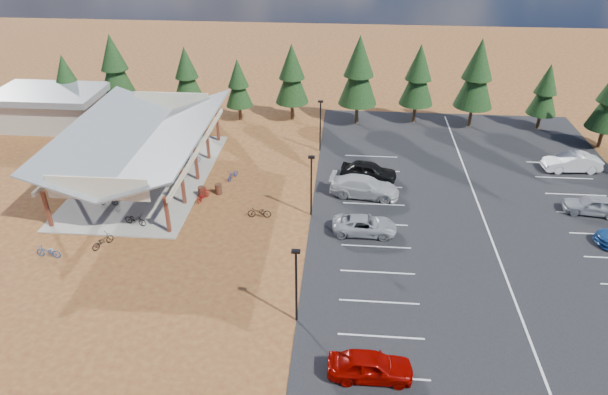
% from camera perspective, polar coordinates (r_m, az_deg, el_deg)
% --- Properties ---
extents(ground, '(140.00, 140.00, 0.00)m').
position_cam_1_polar(ground, '(41.79, -6.32, -2.95)').
color(ground, brown).
rests_on(ground, ground).
extents(asphalt_lot, '(27.00, 44.00, 0.04)m').
position_cam_1_polar(asphalt_lot, '(45.00, 18.26, -1.80)').
color(asphalt_lot, black).
rests_on(asphalt_lot, ground).
extents(concrete_pad, '(10.60, 18.60, 0.10)m').
position_cam_1_polar(concrete_pad, '(50.23, -16.16, 2.07)').
color(concrete_pad, gray).
rests_on(concrete_pad, ground).
extents(bike_pavilion, '(11.65, 19.40, 4.97)m').
position_cam_1_polar(bike_pavilion, '(48.65, -16.78, 5.99)').
color(bike_pavilion, '#5D241A').
rests_on(bike_pavilion, concrete_pad).
extents(outbuilding, '(11.00, 7.00, 3.90)m').
position_cam_1_polar(outbuilding, '(64.44, -25.07, 8.58)').
color(outbuilding, '#ADA593').
rests_on(outbuilding, ground).
extents(lamp_post_0, '(0.50, 0.25, 5.14)m').
position_cam_1_polar(lamp_post_0, '(31.37, -0.83, -8.77)').
color(lamp_post_0, black).
rests_on(lamp_post_0, ground).
extents(lamp_post_1, '(0.50, 0.25, 5.14)m').
position_cam_1_polar(lamp_post_1, '(41.37, 0.77, 1.68)').
color(lamp_post_1, black).
rests_on(lamp_post_1, ground).
extents(lamp_post_2, '(0.50, 0.25, 5.14)m').
position_cam_1_polar(lamp_post_2, '(52.22, 1.73, 7.94)').
color(lamp_post_2, black).
rests_on(lamp_post_2, ground).
extents(trash_bin_0, '(0.60, 0.60, 0.90)m').
position_cam_1_polar(trash_bin_0, '(46.08, -8.98, 0.88)').
color(trash_bin_0, '#452518').
rests_on(trash_bin_0, ground).
extents(trash_bin_1, '(0.60, 0.60, 0.90)m').
position_cam_1_polar(trash_bin_1, '(45.92, -10.72, 0.60)').
color(trash_bin_1, '#452518').
rests_on(trash_bin_1, ground).
extents(pine_0, '(2.92, 2.92, 6.81)m').
position_cam_1_polar(pine_0, '(66.29, -23.75, 11.39)').
color(pine_0, '#382314').
rests_on(pine_0, ground).
extents(pine_1, '(3.81, 3.81, 8.86)m').
position_cam_1_polar(pine_1, '(64.70, -19.35, 12.99)').
color(pine_1, '#382314').
rests_on(pine_1, ground).
extents(pine_2, '(3.30, 3.30, 7.68)m').
position_cam_1_polar(pine_2, '(62.03, -12.27, 12.59)').
color(pine_2, '#382314').
rests_on(pine_2, ground).
extents(pine_3, '(2.92, 2.92, 6.81)m').
position_cam_1_polar(pine_3, '(59.77, -6.93, 11.84)').
color(pine_3, '#382314').
rests_on(pine_3, ground).
extents(pine_4, '(3.61, 3.61, 8.41)m').
position_cam_1_polar(pine_4, '(59.13, -1.30, 12.85)').
color(pine_4, '#382314').
rests_on(pine_4, ground).
extents(pine_5, '(4.11, 4.11, 9.57)m').
position_cam_1_polar(pine_5, '(58.03, 5.79, 13.11)').
color(pine_5, '#382314').
rests_on(pine_5, ground).
extents(pine_6, '(3.66, 3.66, 8.52)m').
position_cam_1_polar(pine_6, '(59.73, 11.96, 12.47)').
color(pine_6, '#382314').
rests_on(pine_6, ground).
extents(pine_7, '(4.05, 4.05, 9.43)m').
position_cam_1_polar(pine_7, '(59.78, 17.77, 12.27)').
color(pine_7, '#382314').
rests_on(pine_7, ground).
extents(pine_8, '(3.02, 3.02, 7.04)m').
position_cam_1_polar(pine_8, '(62.10, 24.10, 10.30)').
color(pine_8, '#382314').
rests_on(pine_8, ground).
extents(bike_0, '(1.53, 0.54, 0.80)m').
position_cam_1_polar(bike_0, '(46.53, -19.90, -0.31)').
color(bike_0, black).
rests_on(bike_0, concrete_pad).
extents(bike_1, '(1.93, 1.09, 1.12)m').
position_cam_1_polar(bike_1, '(50.45, -18.91, 2.51)').
color(bike_1, gray).
rests_on(bike_1, concrete_pad).
extents(bike_2, '(1.94, 1.18, 0.96)m').
position_cam_1_polar(bike_2, '(50.37, -17.62, 2.59)').
color(bike_2, '#113E93').
rests_on(bike_2, concrete_pad).
extents(bike_3, '(1.60, 0.92, 0.93)m').
position_cam_1_polar(bike_3, '(56.49, -14.80, 6.04)').
color(bike_3, maroon).
rests_on(bike_3, concrete_pad).
extents(bike_4, '(1.94, 1.08, 0.97)m').
position_cam_1_polar(bike_4, '(43.14, -17.34, -2.21)').
color(bike_4, black).
rests_on(bike_4, concrete_pad).
extents(bike_5, '(1.69, 0.90, 0.98)m').
position_cam_1_polar(bike_5, '(47.72, -13.91, 1.59)').
color(bike_5, gray).
rests_on(bike_5, concrete_pad).
extents(bike_6, '(1.69, 1.01, 0.84)m').
position_cam_1_polar(bike_6, '(51.67, -11.73, 4.06)').
color(bike_6, navy).
rests_on(bike_6, concrete_pad).
extents(bike_7, '(1.74, 0.75, 1.01)m').
position_cam_1_polar(bike_7, '(56.05, -11.89, 6.26)').
color(bike_7, maroon).
rests_on(bike_7, concrete_pad).
extents(bike_10, '(1.88, 0.78, 0.96)m').
position_cam_1_polar(bike_10, '(41.90, -25.35, -5.17)').
color(bike_10, navy).
rests_on(bike_10, ground).
extents(bike_12, '(1.44, 1.90, 0.96)m').
position_cam_1_polar(bike_12, '(41.57, -20.45, -4.31)').
color(bike_12, black).
rests_on(bike_12, ground).
extents(bike_14, '(1.07, 1.73, 0.86)m').
position_cam_1_polar(bike_14, '(48.26, -7.50, 2.40)').
color(bike_14, navy).
rests_on(bike_14, ground).
extents(bike_15, '(1.08, 1.83, 1.06)m').
position_cam_1_polar(bike_15, '(45.35, -10.54, 0.33)').
color(bike_15, maroon).
rests_on(bike_15, ground).
extents(bike_16, '(1.88, 0.74, 0.97)m').
position_cam_1_polar(bike_16, '(42.40, -4.73, -1.54)').
color(bike_16, black).
rests_on(bike_16, ground).
extents(car_0, '(4.52, 1.87, 1.53)m').
position_cam_1_polar(car_0, '(29.90, 6.99, -17.16)').
color(car_0, '#890401').
rests_on(car_0, asphalt_lot).
extents(car_2, '(4.81, 2.24, 1.33)m').
position_cam_1_polar(car_2, '(40.53, 6.39, -2.91)').
color(car_2, '#9A9BA0').
rests_on(car_2, asphalt_lot).
extents(car_3, '(6.01, 3.07, 1.67)m').
position_cam_1_polar(car_3, '(45.30, 6.39, 1.15)').
color(car_3, '#B6B6B6').
rests_on(car_3, asphalt_lot).
extents(car_4, '(5.14, 2.75, 1.66)m').
position_cam_1_polar(car_4, '(47.86, 6.82, 2.79)').
color(car_4, black).
rests_on(car_4, asphalt_lot).
extents(car_8, '(4.56, 2.33, 1.49)m').
position_cam_1_polar(car_8, '(48.31, 28.10, -0.70)').
color(car_8, '#9A9CA1').
rests_on(car_8, asphalt_lot).
extents(car_9, '(5.11, 2.09, 1.65)m').
position_cam_1_polar(car_9, '(54.74, 26.37, 3.34)').
color(car_9, silver).
rests_on(car_9, asphalt_lot).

